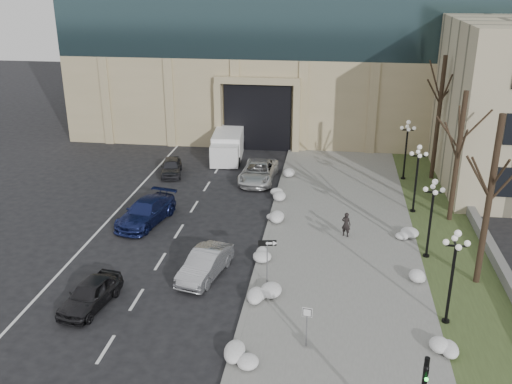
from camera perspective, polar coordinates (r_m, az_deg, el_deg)
sidewalk at (r=34.76m, az=8.45°, el=-4.79°), size 9.00×40.00×0.12m
curb at (r=34.94m, az=1.04°, el=-4.38°), size 0.30×40.00×0.14m
grass_strip at (r=35.51m, az=19.02°, el=-5.23°), size 4.00×40.00×0.10m
stone_wall at (r=37.60m, az=21.54°, el=-3.56°), size 0.50×30.00×0.70m
car_a at (r=28.95m, az=-16.24°, el=-9.77°), size 2.27×4.23×1.37m
car_b at (r=30.46m, az=-5.11°, el=-7.19°), size 2.45×4.62×1.45m
car_c at (r=37.20m, az=-10.95°, el=-1.96°), size 3.25×5.62×1.53m
car_d at (r=43.81m, az=0.24°, el=2.04°), size 2.70×5.53×1.51m
car_e at (r=45.73m, az=-8.46°, el=2.50°), size 2.33×4.07×1.30m
pedestrian at (r=34.87m, az=9.00°, el=-3.22°), size 0.66×0.55×1.55m
box_truck at (r=49.55m, az=-2.82°, el=4.69°), size 2.95×7.07×2.19m
one_way_sign at (r=28.83m, az=1.45°, el=-5.66°), size 0.98×0.29×2.59m
keep_sign at (r=24.70m, az=5.12°, el=-12.53°), size 0.44×0.11×2.03m
snow_clump_b at (r=24.52m, az=-1.37°, el=-16.15°), size 1.10×1.60×0.36m
snow_clump_c at (r=28.65m, az=0.69°, el=-10.06°), size 1.10×1.60×0.36m
snow_clump_d at (r=32.23m, az=0.94°, el=-6.25°), size 1.10×1.60×0.36m
snow_clump_e at (r=36.65m, az=1.70°, el=-2.72°), size 1.10×1.60×0.36m
snow_clump_f at (r=40.50m, az=2.34°, el=-0.32°), size 1.10×1.60×0.36m
snow_clump_g at (r=45.05m, az=2.88°, el=1.95°), size 1.10×1.60×0.36m
snow_clump_h at (r=26.08m, az=18.19°, el=-14.80°), size 1.10×1.60×0.36m
snow_clump_i at (r=31.10m, az=15.95°, el=-8.26°), size 1.10×1.60×0.36m
snow_clump_j at (r=35.69m, az=14.59°, el=-4.13°), size 1.10×1.60×0.36m
lamppost_a at (r=26.84m, az=19.15°, el=-6.88°), size 1.18×1.18×4.76m
lamppost_b at (r=32.63m, az=17.18°, el=-1.53°), size 1.18×1.18×4.76m
lamppost_c at (r=38.65m, az=15.82°, el=2.17°), size 1.18×1.18×4.76m
lamppost_d at (r=44.81m, az=14.83°, el=4.87°), size 1.18×1.18×4.76m
tree_near at (r=29.87m, az=22.58°, el=1.31°), size 3.20×3.20×9.00m
tree_mid at (r=37.40m, az=19.72°, el=5.00°), size 3.20×3.20×8.50m
tree_far at (r=44.89m, az=17.95°, el=8.64°), size 3.20×3.20×9.50m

